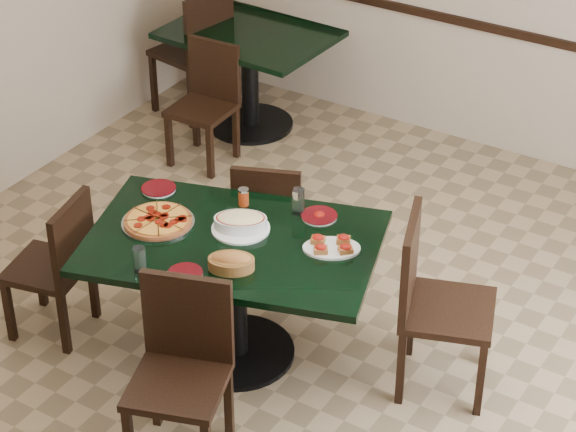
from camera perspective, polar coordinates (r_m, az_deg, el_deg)
The scene contains 20 objects.
floor at distance 6.19m, azimuth -0.25°, elevation -6.87°, with size 5.50×5.50×0.00m, color olive.
main_table at distance 5.84m, azimuth -2.77°, elevation -2.70°, with size 1.70×1.35×0.75m.
back_table at distance 8.16m, azimuth -1.97°, elevation 7.87°, with size 1.19×0.89×0.75m.
chair_far at distance 6.42m, azimuth -0.94°, elevation -0.09°, with size 0.51×0.51×0.84m.
chair_near at distance 5.33m, azimuth -5.39°, elevation -7.33°, with size 0.56×0.56×0.94m.
chair_right at distance 5.71m, azimuth 7.27°, elevation -4.00°, with size 0.59×0.59×0.99m.
chair_left at distance 6.18m, azimuth -11.57°, elevation -2.23°, with size 0.48×0.48×0.86m.
back_chair_near at distance 7.78m, azimuth -4.12°, elevation 6.08°, with size 0.41×0.41×0.85m.
back_chair_left at distance 8.34m, azimuth -4.55°, elevation 8.67°, with size 0.54×0.54×1.00m.
pepperoni_pizza at distance 5.88m, azimuth -6.62°, elevation -0.24°, with size 0.38×0.38×0.04m.
lasagna_casserole at distance 5.79m, azimuth -2.43°, elevation -0.31°, with size 0.33×0.30×0.09m.
bread_basket at distance 5.50m, azimuth -2.90°, elevation -2.34°, with size 0.28×0.25×0.10m.
bruschetta_platter at distance 5.64m, azimuth 2.23°, elevation -1.52°, with size 0.36×0.32×0.05m.
side_plate_near at distance 5.49m, azimuth -5.24°, elevation -2.92°, with size 0.17×0.17×0.02m.
side_plate_far_r at distance 5.90m, azimuth 1.60°, elevation 0.01°, with size 0.19×0.19×0.03m.
side_plate_far_l at distance 6.18m, azimuth -6.59°, elevation 1.39°, with size 0.19×0.19×0.02m.
napkin_setting at distance 5.47m, azimuth -5.52°, elevation -3.17°, with size 0.19×0.19×0.01m.
water_glass_a at distance 5.90m, azimuth 0.53°, elevation 0.75°, with size 0.07×0.07×0.14m, color white.
water_glass_b at distance 5.51m, azimuth -7.56°, elevation -2.20°, with size 0.06×0.06×0.13m, color white.
pepper_shaker at distance 5.99m, azimuth -2.27°, elevation 0.99°, with size 0.06×0.06×0.10m.
Camera 1 is at (2.55, -4.04, 3.94)m, focal length 70.00 mm.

